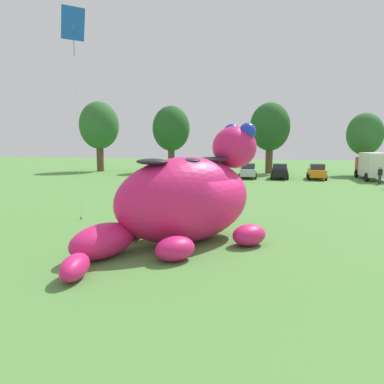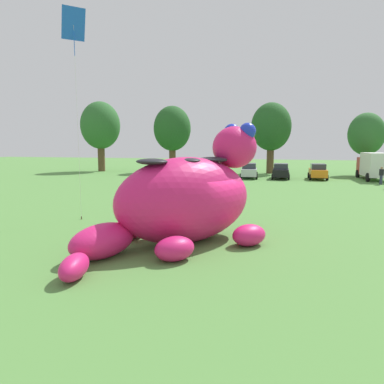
{
  "view_description": "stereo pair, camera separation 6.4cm",
  "coord_description": "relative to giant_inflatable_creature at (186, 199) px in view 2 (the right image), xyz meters",
  "views": [
    {
      "loc": [
        2.5,
        -13.98,
        3.87
      ],
      "look_at": [
        -1.16,
        0.56,
        1.88
      ],
      "focal_mm": 33.71,
      "sensor_mm": 36.0,
      "label": 1
    },
    {
      "loc": [
        2.56,
        -13.96,
        3.87
      ],
      "look_at": [
        -1.16,
        0.56,
        1.88
      ],
      "focal_mm": 33.71,
      "sensor_mm": 36.0,
      "label": 2
    }
  ],
  "objects": [
    {
      "name": "ground_plane",
      "position": [
        1.16,
        0.46,
        -1.74
      ],
      "size": [
        160.0,
        160.0,
        0.0
      ],
      "primitive_type": "plane",
      "color": "#568E42"
    },
    {
      "name": "giant_inflatable_creature",
      "position": [
        0.0,
        0.0,
        0.0
      ],
      "size": [
        6.66,
        8.87,
        4.76
      ],
      "color": "#E01E6B",
      "rests_on": "ground"
    },
    {
      "name": "car_green",
      "position": [
        -7.88,
        28.0,
        -0.88
      ],
      "size": [
        2.15,
        4.21,
        1.72
      ],
      "color": "#1E7238",
      "rests_on": "ground"
    },
    {
      "name": "car_blue",
      "position": [
        -3.98,
        27.81,
        -0.88
      ],
      "size": [
        2.22,
        4.24,
        1.72
      ],
      "color": "#2347B7",
      "rests_on": "ground"
    },
    {
      "name": "car_silver",
      "position": [
        -0.16,
        27.83,
        -0.88
      ],
      "size": [
        2.18,
        4.22,
        1.72
      ],
      "color": "#B7BABF",
      "rests_on": "ground"
    },
    {
      "name": "car_black",
      "position": [
        3.36,
        28.03,
        -0.88
      ],
      "size": [
        1.95,
        4.11,
        1.72
      ],
      "color": "black",
      "rests_on": "ground"
    },
    {
      "name": "car_orange",
      "position": [
        7.34,
        28.46,
        -0.88
      ],
      "size": [
        1.96,
        4.11,
        1.72
      ],
      "color": "orange",
      "rests_on": "ground"
    },
    {
      "name": "box_truck",
      "position": [
        13.11,
        29.36,
        -0.14
      ],
      "size": [
        2.53,
        6.47,
        2.95
      ],
      "color": "#B2231E",
      "rests_on": "ground"
    },
    {
      "name": "tree_far_left",
      "position": [
        -21.81,
        33.57,
        4.7
      ],
      "size": [
        5.55,
        5.55,
        9.85
      ],
      "color": "brown",
      "rests_on": "ground"
    },
    {
      "name": "tree_left",
      "position": [
        -11.45,
        34.66,
        4.2
      ],
      "size": [
        5.12,
        5.12,
        9.09
      ],
      "color": "brown",
      "rests_on": "ground"
    },
    {
      "name": "tree_mid_left",
      "position": [
        1.86,
        35.66,
        4.33
      ],
      "size": [
        5.23,
        5.23,
        9.29
      ],
      "color": "brown",
      "rests_on": "ground"
    },
    {
      "name": "tree_centre_left",
      "position": [
        13.43,
        35.55,
        3.31
      ],
      "size": [
        4.35,
        4.35,
        7.73
      ],
      "color": "brown",
      "rests_on": "ground"
    },
    {
      "name": "spectator_near_inflatable",
      "position": [
        12.81,
        24.54,
        -0.89
      ],
      "size": [
        0.38,
        0.26,
        1.71
      ],
      "color": "#2D334C",
      "rests_on": "ground"
    },
    {
      "name": "spectator_mid_field",
      "position": [
        -4.56,
        20.25,
        -0.89
      ],
      "size": [
        0.38,
        0.26,
        1.71
      ],
      "color": "#2D334C",
      "rests_on": "ground"
    },
    {
      "name": "tethered_flying_kite",
      "position": [
        -6.4,
        2.84,
        7.73
      ],
      "size": [
        1.13,
        1.13,
        10.38
      ],
      "color": "brown",
      "rests_on": "ground"
    }
  ]
}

